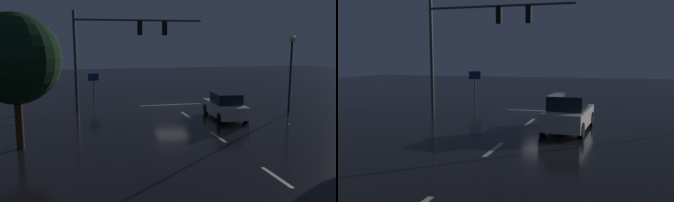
{
  "view_description": "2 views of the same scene",
  "coord_description": "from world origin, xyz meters",
  "views": [
    {
      "loc": [
        7.09,
        27.78,
        5.07
      ],
      "look_at": [
        1.09,
        3.24,
        0.91
      ],
      "focal_mm": 39.1,
      "sensor_mm": 36.0,
      "label": 1
    },
    {
      "loc": [
        -4.25,
        22.7,
        3.43
      ],
      "look_at": [
        0.97,
        5.13,
        1.23
      ],
      "focal_mm": 39.12,
      "sensor_mm": 36.0,
      "label": 2
    }
  ],
  "objects": [
    {
      "name": "traffic_signal_assembly",
      "position": [
        4.33,
        0.94,
        5.08
      ],
      "size": [
        9.4,
        0.47,
        7.18
      ],
      "color": "#383A3D",
      "rests_on": "ground_plane"
    },
    {
      "name": "lane_dash_near",
      "position": [
        0.0,
        16.0,
        0.0
      ],
      "size": [
        0.16,
        2.2,
        0.01
      ],
      "primitive_type": "cube",
      "rotation": [
        0.0,
        0.0,
        1.57
      ],
      "color": "beige",
      "rests_on": "ground_plane"
    },
    {
      "name": "street_lamp_left_kerb",
      "position": [
        -7.37,
        4.91,
        3.77
      ],
      "size": [
        0.44,
        0.44,
        5.44
      ],
      "color": "black",
      "rests_on": "ground_plane"
    },
    {
      "name": "lane_dash_far",
      "position": [
        0.0,
        4.0,
        0.0
      ],
      "size": [
        0.16,
        2.2,
        0.01
      ],
      "primitive_type": "cube",
      "rotation": [
        0.0,
        0.0,
        1.57
      ],
      "color": "beige",
      "rests_on": "ground_plane"
    },
    {
      "name": "lane_dash_mid",
      "position": [
        0.0,
        10.0,
        0.0
      ],
      "size": [
        0.16,
        2.2,
        0.01
      ],
      "primitive_type": "cube",
      "rotation": [
        0.0,
        0.0,
        1.57
      ],
      "color": "beige",
      "rests_on": "ground_plane"
    },
    {
      "name": "stop_bar",
      "position": [
        0.0,
        -0.25,
        0.0
      ],
      "size": [
        5.0,
        0.16,
        0.01
      ],
      "primitive_type": "cube",
      "color": "beige",
      "rests_on": "ground_plane"
    },
    {
      "name": "car_approaching",
      "position": [
        -2.23,
        5.56,
        0.8
      ],
      "size": [
        2.15,
        4.46,
        1.7
      ],
      "color": "silver",
      "rests_on": "ground_plane"
    },
    {
      "name": "ground_plane",
      "position": [
        0.0,
        0.0,
        0.0
      ],
      "size": [
        80.0,
        80.0,
        0.0
      ],
      "primitive_type": "plane",
      "color": "black"
    },
    {
      "name": "tree_right_near",
      "position": [
        9.91,
        9.78,
        4.26
      ],
      "size": [
        4.24,
        4.24,
        6.4
      ],
      "color": "#382314",
      "rests_on": "ground_plane"
    },
    {
      "name": "route_sign",
      "position": [
        5.93,
        -3.25,
        1.75
      ],
      "size": [
        0.89,
        0.27,
        2.43
      ],
      "color": "#383A3D",
      "rests_on": "ground_plane"
    }
  ]
}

